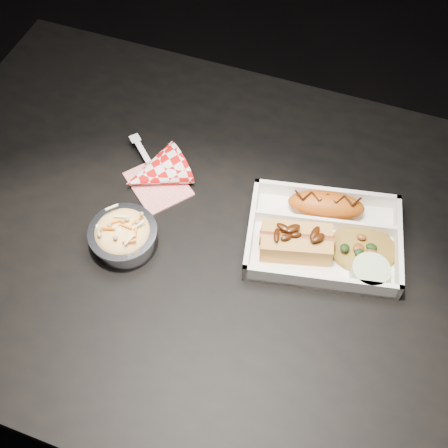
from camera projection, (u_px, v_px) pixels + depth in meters
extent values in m
cube|color=black|center=(226.00, 380.00, 1.60)|extent=(4.00, 4.00, 0.05)
cube|color=black|center=(228.00, 240.00, 0.96)|extent=(1.20, 0.80, 0.03)
cylinder|color=black|center=(84.00, 153.00, 1.56)|extent=(0.05, 0.05, 0.72)
cube|color=white|center=(322.00, 241.00, 0.94)|extent=(0.28, 0.23, 0.01)
cube|color=white|center=(326.00, 195.00, 0.97)|extent=(0.25, 0.06, 0.04)
cube|color=white|center=(321.00, 283.00, 0.88)|extent=(0.25, 0.06, 0.04)
cube|color=white|center=(251.00, 228.00, 0.94)|extent=(0.04, 0.18, 0.04)
cube|color=white|center=(398.00, 246.00, 0.92)|extent=(0.04, 0.18, 0.04)
cube|color=white|center=(324.00, 225.00, 0.94)|extent=(0.23, 0.05, 0.03)
ellipsoid|color=#BD5612|center=(326.00, 205.00, 0.95)|extent=(0.14, 0.08, 0.04)
cube|color=#CA9044|center=(296.00, 252.00, 0.90)|extent=(0.12, 0.05, 0.04)
cube|color=#CA9044|center=(296.00, 234.00, 0.92)|extent=(0.12, 0.05, 0.04)
cylinder|color=brown|center=(296.00, 240.00, 0.90)|extent=(0.12, 0.06, 0.03)
ellipsoid|color=olive|center=(364.00, 245.00, 0.91)|extent=(0.13, 0.11, 0.03)
cylinder|color=#B5CE9B|center=(370.00, 273.00, 0.89)|extent=(0.06, 0.06, 0.03)
cylinder|color=silver|center=(124.00, 238.00, 0.93)|extent=(0.10, 0.10, 0.04)
cylinder|color=silver|center=(122.00, 232.00, 0.91)|extent=(0.11, 0.11, 0.01)
ellipsoid|color=#F1F0A9|center=(122.00, 232.00, 0.91)|extent=(0.09, 0.09, 0.04)
cube|color=red|center=(158.00, 184.00, 1.01)|extent=(0.14, 0.14, 0.00)
cone|color=red|center=(155.00, 173.00, 1.00)|extent=(0.15, 0.15, 0.10)
cube|color=white|center=(142.00, 151.00, 1.03)|extent=(0.05, 0.05, 0.00)
cube|color=white|center=(135.00, 138.00, 1.04)|extent=(0.03, 0.03, 0.00)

